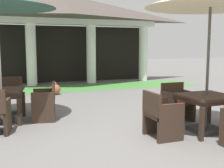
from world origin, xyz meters
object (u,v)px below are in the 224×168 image
patio_chair_near_foreground_east (45,102)px  patio_chair_near_foreground_north (9,96)px  terracotta_urn (55,89)px  patio_table_near_foreground (1,94)px  patio_table_mid_left (206,100)px  patio_chair_mid_left_north (177,102)px  patio_chair_mid_left_west (161,115)px

patio_chair_near_foreground_east → patio_chair_near_foreground_north: bearing=44.9°
patio_chair_near_foreground_east → terracotta_urn: size_ratio=1.94×
patio_table_near_foreground → patio_table_mid_left: bearing=-30.9°
patio_chair_near_foreground_east → patio_chair_mid_left_north: size_ratio=1.03×
patio_table_mid_left → patio_chair_mid_left_north: 1.02m
patio_table_mid_left → patio_chair_mid_left_north: bearing=90.1°
patio_chair_near_foreground_east → terracotta_urn: 3.49m
patio_table_near_foreground → terracotta_urn: patio_table_near_foreground is taller
patio_chair_near_foreground_east → patio_chair_mid_left_west: bearing=-128.7°
patio_chair_near_foreground_east → patio_chair_mid_left_west: patio_chair_mid_left_west is taller
patio_chair_near_foreground_east → terracotta_urn: bearing=-3.0°
patio_table_mid_left → patio_chair_near_foreground_east: bearing=143.6°
patio_chair_mid_left_west → patio_chair_mid_left_north: (1.00, 1.00, -0.01)m
terracotta_urn → patio_chair_mid_left_west: bearing=-79.5°
terracotta_urn → patio_chair_near_foreground_east: bearing=-103.2°
patio_chair_near_foreground_north → patio_chair_mid_left_north: patio_chair_near_foreground_north is taller
patio_table_mid_left → patio_table_near_foreground: bearing=149.1°
patio_table_near_foreground → patio_chair_mid_left_west: 3.53m
patio_chair_mid_left_north → terracotta_urn: bearing=-65.9°
patio_chair_mid_left_north → terracotta_urn: 4.89m
patio_chair_mid_left_north → patio_chair_near_foreground_north: bearing=-31.5°
patio_table_near_foreground → patio_chair_mid_left_north: 3.93m
patio_table_near_foreground → terracotta_urn: bearing=61.9°
patio_table_near_foreground → terracotta_urn: 3.68m
patio_chair_near_foreground_east → patio_chair_mid_left_north: (2.80, -1.07, -0.01)m
patio_table_near_foreground → patio_chair_mid_left_west: (2.73, -2.23, -0.21)m
patio_table_near_foreground → terracotta_urn: size_ratio=2.39×
patio_chair_near_foreground_east → patio_chair_near_foreground_north: size_ratio=0.97×
patio_chair_mid_left_north → patio_table_near_foreground: bearing=-18.5°
patio_table_near_foreground → patio_chair_mid_left_north: size_ratio=1.26×
patio_chair_near_foreground_east → terracotta_urn: (0.79, 3.39, -0.24)m
patio_table_mid_left → patio_chair_mid_left_north: (-0.00, 1.00, -0.23)m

